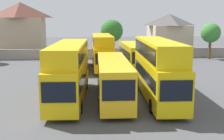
{
  "coord_description": "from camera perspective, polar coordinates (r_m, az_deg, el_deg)",
  "views": [
    {
      "loc": [
        -2.38,
        -22.95,
        6.9
      ],
      "look_at": [
        0.0,
        3.0,
        2.09
      ],
      "focal_mm": 43.97,
      "sensor_mm": 36.0,
      "label": 1
    }
  ],
  "objects": [
    {
      "name": "ground",
      "position": [
        41.59,
        -1.89,
        0.91
      ],
      "size": [
        140.0,
        140.0,
        0.0
      ],
      "primitive_type": "plane",
      "color": "#4C4C4F"
    },
    {
      "name": "bus_4",
      "position": [
        38.96,
        -7.54,
        3.16
      ],
      "size": [
        3.29,
        10.36,
        3.52
      ],
      "rotation": [
        0.0,
        0.0,
        -1.64
      ],
      "color": "yellow",
      "rests_on": "ground"
    },
    {
      "name": "house_terrace_centre",
      "position": [
        58.41,
        11.73,
        7.5
      ],
      "size": [
        7.94,
        8.28,
        8.04
      ],
      "color": "#C6B293",
      "rests_on": "ground"
    },
    {
      "name": "tree_behind_wall",
      "position": [
        51.23,
        -0.04,
        8.1
      ],
      "size": [
        4.15,
        4.15,
        6.9
      ],
      "color": "brown",
      "rests_on": "ground"
    },
    {
      "name": "bus_5",
      "position": [
        38.63,
        -2.04,
        4.21
      ],
      "size": [
        2.72,
        11.25,
        4.77
      ],
      "rotation": [
        0.0,
        0.0,
        -1.58
      ],
      "color": "#F1B40D",
      "rests_on": "ground"
    },
    {
      "name": "bus_1",
      "position": [
        23.82,
        -8.84,
        0.33
      ],
      "size": [
        3.22,
        12.01,
        4.89
      ],
      "rotation": [
        0.0,
        0.0,
        -1.63
      ],
      "color": "yellow",
      "rests_on": "ground"
    },
    {
      "name": "bus_6",
      "position": [
        38.93,
        4.38,
        3.21
      ],
      "size": [
        2.72,
        11.28,
        3.51
      ],
      "rotation": [
        0.0,
        0.0,
        -1.56
      ],
      "color": "yellow",
      "rests_on": "ground"
    },
    {
      "name": "house_terrace_left",
      "position": [
        57.1,
        -18.34,
        8.24
      ],
      "size": [
        8.94,
        6.75,
        10.2
      ],
      "color": "tan",
      "rests_on": "ground"
    },
    {
      "name": "bus_3",
      "position": [
        24.12,
        9.45,
        0.76
      ],
      "size": [
        3.09,
        12.16,
        5.15
      ],
      "rotation": [
        0.0,
        0.0,
        -1.62
      ],
      "color": "yellow",
      "rests_on": "ground"
    },
    {
      "name": "depot_boundary_wall",
      "position": [
        48.91,
        -2.42,
        3.41
      ],
      "size": [
        56.0,
        0.5,
        1.8
      ],
      "primitive_type": "cube",
      "color": "gray",
      "rests_on": "ground"
    },
    {
      "name": "bus_2",
      "position": [
        23.71,
        0.22,
        -1.48
      ],
      "size": [
        2.86,
        11.6,
        3.49
      ],
      "rotation": [
        0.0,
        0.0,
        -1.6
      ],
      "color": "yellow",
      "rests_on": "ground"
    },
    {
      "name": "tree_left_of_lot",
      "position": [
        51.31,
        19.83,
        7.22
      ],
      "size": [
        3.4,
        3.4,
        6.3
      ],
      "color": "brown",
      "rests_on": "ground"
    }
  ]
}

